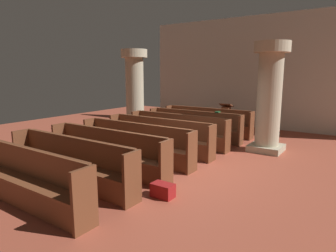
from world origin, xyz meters
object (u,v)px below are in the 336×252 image
lectern (226,119)px  pew_row_6 (70,161)px  pew_row_0 (207,120)px  kneeler_box_red (163,190)px  pew_row_7 (21,175)px  pillar_far_side (135,90)px  pew_row_1 (194,124)px  pew_row_5 (107,150)px  pew_row_2 (178,129)px  pew_row_4 (136,141)px  hymn_book (218,112)px  pew_row_3 (159,135)px  pillar_aisle_side (269,95)px

lectern → pew_row_6: bearing=-92.7°
pew_row_0 → kneeler_box_red: size_ratio=8.24×
pew_row_7 → pillar_far_side: bearing=112.7°
pew_row_1 → pew_row_6: bearing=-90.0°
pew_row_5 → lectern: lectern is taller
pew_row_0 → kneeler_box_red: (1.92, -5.58, -0.38)m
pew_row_2 → pew_row_4: (0.00, -2.04, 0.00)m
pew_row_4 → pew_row_2: bearing=90.0°
pew_row_4 → hymn_book: hymn_book is taller
pew_row_0 → pew_row_7: 7.15m
pew_row_7 → hymn_book: hymn_book is taller
pew_row_3 → pillar_aisle_side: bearing=35.9°
pew_row_6 → pew_row_4: bearing=90.0°
pillar_far_side → lectern: size_ratio=2.87×
pew_row_1 → pew_row_5: size_ratio=1.00×
pew_row_0 → pew_row_4: (0.00, -4.08, 0.00)m
pew_row_0 → pillar_aisle_side: pillar_aisle_side is taller
pillar_aisle_side → lectern: bearing=135.5°
pew_row_1 → pew_row_2: size_ratio=1.00×
hymn_book → pew_row_3: bearing=-109.7°
hymn_book → kneeler_box_red: (1.12, -4.74, -0.85)m
pew_row_6 → pew_row_3: bearing=90.0°
pew_row_6 → hymn_book: 5.37m
pew_row_2 → hymn_book: bearing=56.5°
hymn_book → pew_row_4: bearing=-103.8°
pew_row_6 → lectern: lectern is taller
pew_row_4 → lectern: 5.06m
pew_row_1 → pew_row_3: bearing=-90.0°
pew_row_5 → pew_row_7: size_ratio=1.00×
pew_row_0 → pew_row_5: bearing=-90.0°
pew_row_1 → pillar_aisle_side: pillar_aisle_side is taller
hymn_book → pew_row_7: bearing=-97.2°
pew_row_7 → kneeler_box_red: size_ratio=8.24×
pew_row_5 → lectern: bearing=86.9°
pew_row_6 → pillar_far_side: 5.65m
pillar_far_side → pew_row_2: bearing=-19.0°
pew_row_7 → kneeler_box_red: pew_row_7 is taller
pew_row_0 → hymn_book: hymn_book is taller
pew_row_6 → pew_row_7: bearing=-90.0°
pew_row_2 → pillar_aisle_side: size_ratio=1.10×
pew_row_3 → pew_row_7: 4.08m
pew_row_0 → pew_row_2: (0.00, -2.04, 0.00)m
pew_row_5 → pew_row_0: bearing=90.0°
pew_row_3 → pillar_far_side: 3.32m
pew_row_1 → pew_row_5: bearing=-90.0°
pew_row_3 → pew_row_4: (0.00, -1.02, 0.00)m
hymn_book → pew_row_0: bearing=133.4°
pew_row_1 → pillar_aisle_side: 2.79m
lectern → pillar_far_side: bearing=-142.8°
pew_row_3 → pew_row_4: 1.02m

